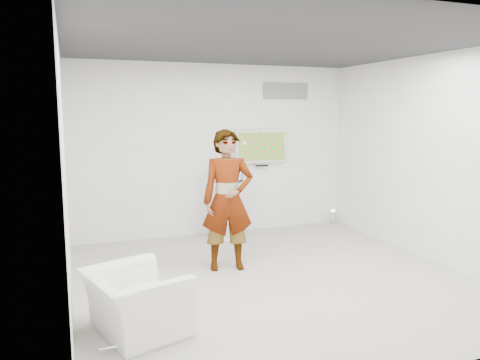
{
  "coord_description": "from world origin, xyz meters",
  "views": [
    {
      "loc": [
        -2.46,
        -5.41,
        2.18
      ],
      "look_at": [
        -0.24,
        0.6,
        1.24
      ],
      "focal_mm": 35.0,
      "sensor_mm": 36.0,
      "label": 1
    }
  ],
  "objects_px": {
    "floor_uplight": "(333,217)",
    "tv": "(261,146)",
    "person": "(228,200)",
    "armchair": "(136,302)",
    "pedestal": "(230,210)"
  },
  "relations": [
    {
      "from": "person",
      "to": "floor_uplight",
      "type": "distance_m",
      "value": 3.39
    },
    {
      "from": "floor_uplight",
      "to": "pedestal",
      "type": "bearing_deg",
      "value": -173.66
    },
    {
      "from": "person",
      "to": "floor_uplight",
      "type": "height_order",
      "value": "person"
    },
    {
      "from": "person",
      "to": "pedestal",
      "type": "bearing_deg",
      "value": 80.09
    },
    {
      "from": "armchair",
      "to": "pedestal",
      "type": "height_order",
      "value": "pedestal"
    },
    {
      "from": "person",
      "to": "pedestal",
      "type": "distance_m",
      "value": 1.68
    },
    {
      "from": "floor_uplight",
      "to": "tv",
      "type": "bearing_deg",
      "value": 175.7
    },
    {
      "from": "person",
      "to": "armchair",
      "type": "relative_size",
      "value": 2.02
    },
    {
      "from": "tv",
      "to": "floor_uplight",
      "type": "xyz_separation_m",
      "value": [
        1.49,
        -0.11,
        -1.41
      ]
    },
    {
      "from": "pedestal",
      "to": "floor_uplight",
      "type": "distance_m",
      "value": 2.26
    },
    {
      "from": "armchair",
      "to": "pedestal",
      "type": "xyz_separation_m",
      "value": [
        2.02,
        3.02,
        0.17
      ]
    },
    {
      "from": "person",
      "to": "armchair",
      "type": "bearing_deg",
      "value": -124.51
    },
    {
      "from": "tv",
      "to": "person",
      "type": "bearing_deg",
      "value": -124.33
    },
    {
      "from": "tv",
      "to": "person",
      "type": "relative_size",
      "value": 0.51
    },
    {
      "from": "floor_uplight",
      "to": "armchair",
      "type": "bearing_deg",
      "value": -142.42
    }
  ]
}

